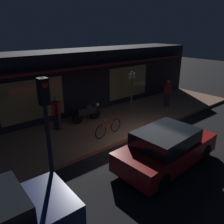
# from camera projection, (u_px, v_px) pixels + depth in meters

# --- Properties ---
(ground_plane) EXTENTS (60.00, 60.00, 0.00)m
(ground_plane) POSITION_uv_depth(u_px,v_px,m) (154.00, 145.00, 9.81)
(ground_plane) COLOR black
(sidewalk_slab) EXTENTS (18.00, 4.00, 0.15)m
(sidewalk_slab) POSITION_uv_depth(u_px,v_px,m) (110.00, 123.00, 11.95)
(sidewalk_slab) COLOR #8C6047
(sidewalk_slab) RESTS_ON ground_plane
(storefront_building) EXTENTS (18.00, 3.30, 3.60)m
(storefront_building) POSITION_uv_depth(u_px,v_px,m) (75.00, 80.00, 13.80)
(storefront_building) COLOR black
(storefront_building) RESTS_ON ground_plane
(motorcycle) EXTENTS (1.70, 0.55, 0.97)m
(motorcycle) POSITION_uv_depth(u_px,v_px,m) (87.00, 112.00, 11.86)
(motorcycle) COLOR black
(motorcycle) RESTS_ON sidewalk_slab
(bicycle_parked) EXTENTS (1.65, 0.42, 0.91)m
(bicycle_parked) POSITION_uv_depth(u_px,v_px,m) (108.00, 128.00, 10.31)
(bicycle_parked) COLOR black
(bicycle_parked) RESTS_ON sidewalk_slab
(person_photographer) EXTENTS (0.58, 0.44, 1.67)m
(person_photographer) POSITION_uv_depth(u_px,v_px,m) (57.00, 112.00, 10.71)
(person_photographer) COLOR #28232D
(person_photographer) RESTS_ON sidewalk_slab
(person_bystander) EXTENTS (0.41, 0.62, 1.67)m
(person_bystander) POSITION_uv_depth(u_px,v_px,m) (168.00, 92.00, 14.12)
(person_bystander) COLOR #28232D
(person_bystander) RESTS_ON sidewalk_slab
(sign_post) EXTENTS (0.44, 0.09, 2.40)m
(sign_post) POSITION_uv_depth(u_px,v_px,m) (132.00, 90.00, 12.84)
(sign_post) COLOR #47474C
(sign_post) RESTS_ON sidewalk_slab
(traffic_light_pole) EXTENTS (0.24, 0.33, 3.60)m
(traffic_light_pole) POSITION_uv_depth(u_px,v_px,m) (47.00, 120.00, 5.98)
(traffic_light_pole) COLOR black
(traffic_light_pole) RESTS_ON ground_plane
(parked_car_far) EXTENTS (4.17, 1.94, 1.42)m
(parked_car_far) POSITION_uv_depth(u_px,v_px,m) (166.00, 148.00, 8.17)
(parked_car_far) COLOR black
(parked_car_far) RESTS_ON ground_plane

